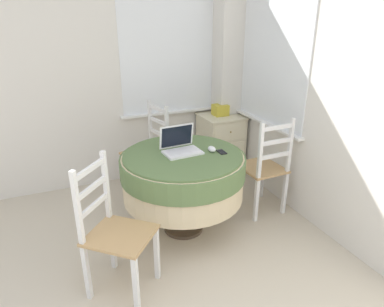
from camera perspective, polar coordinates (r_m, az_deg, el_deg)
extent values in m
cube|color=silver|center=(3.84, -23.13, 11.86)|extent=(4.25, 0.06, 2.55)
cube|color=white|center=(4.00, -4.05, 16.98)|extent=(1.10, 0.01, 1.42)
cube|color=white|center=(4.10, -3.64, 6.86)|extent=(1.18, 0.07, 0.02)
cube|color=white|center=(3.65, 13.38, 15.97)|extent=(0.01, 1.10, 1.42)
cube|color=white|center=(3.77, 12.06, 5.04)|extent=(0.07, 1.18, 0.02)
cube|color=silver|center=(4.18, 5.91, 14.19)|extent=(0.28, 0.28, 2.55)
cylinder|color=#4C3D2D|center=(3.25, -1.42, -12.14)|extent=(0.36, 0.36, 0.03)
cylinder|color=#4C3D2D|center=(3.06, -1.49, -6.49)|extent=(0.11, 0.11, 0.70)
cylinder|color=beige|center=(2.99, -1.52, -3.84)|extent=(1.05, 1.05, 0.38)
cylinder|color=#567042|center=(2.95, -1.54, -2.05)|extent=(1.07, 1.07, 0.18)
cylinder|color=#567042|center=(2.91, -1.56, -0.27)|extent=(1.02, 1.02, 0.02)
cube|color=white|center=(2.92, -1.57, 0.17)|extent=(0.33, 0.23, 0.02)
cube|color=silver|center=(2.92, -1.70, 0.46)|extent=(0.28, 0.14, 0.00)
cube|color=white|center=(2.98, -2.59, 2.92)|extent=(0.32, 0.06, 0.21)
cube|color=black|center=(2.97, -2.55, 2.91)|extent=(0.28, 0.05, 0.18)
ellipsoid|color=white|center=(2.95, 3.32, 0.75)|extent=(0.06, 0.09, 0.05)
cube|color=black|center=(2.95, 4.96, 0.27)|extent=(0.06, 0.11, 0.01)
cube|color=black|center=(2.95, 4.96, 0.38)|extent=(0.05, 0.08, 0.00)
cube|color=tan|center=(3.72, -7.89, -0.07)|extent=(0.51, 0.48, 0.02)
cube|color=white|center=(3.87, -11.34, -3.15)|extent=(0.04, 0.04, 0.44)
cube|color=white|center=(3.60, -8.89, -4.97)|extent=(0.04, 0.04, 0.44)
cube|color=white|center=(4.03, -6.65, -1.79)|extent=(0.04, 0.04, 0.44)
cube|color=white|center=(3.77, -3.99, -3.43)|extent=(0.04, 0.04, 0.44)
cube|color=white|center=(3.85, -6.98, 5.05)|extent=(0.04, 0.04, 0.52)
cube|color=white|center=(3.58, -4.20, 3.83)|extent=(0.04, 0.04, 0.52)
cube|color=white|center=(3.66, -5.76, 7.42)|extent=(0.11, 0.33, 0.04)
cube|color=white|center=(3.70, -5.68, 5.39)|extent=(0.11, 0.33, 0.04)
cube|color=white|center=(3.74, -5.60, 3.40)|extent=(0.11, 0.33, 0.04)
cube|color=tan|center=(3.43, 11.45, -2.32)|extent=(0.40, 0.44, 0.02)
cube|color=white|center=(3.75, 11.59, -4.02)|extent=(0.04, 0.04, 0.44)
cube|color=white|center=(3.58, 7.26, -5.08)|extent=(0.04, 0.04, 0.44)
cube|color=white|center=(3.50, 15.17, -6.41)|extent=(0.04, 0.04, 0.44)
cube|color=white|center=(3.31, 10.67, -7.71)|extent=(0.04, 0.04, 0.44)
cube|color=white|center=(3.29, 16.03, 1.30)|extent=(0.03, 0.03, 0.52)
cube|color=white|center=(3.09, 11.32, 0.40)|extent=(0.03, 0.03, 0.52)
cube|color=white|center=(3.13, 14.08, 4.25)|extent=(0.33, 0.03, 0.04)
cube|color=white|center=(3.17, 13.85, 1.92)|extent=(0.33, 0.03, 0.04)
cube|color=white|center=(3.22, 13.63, -0.35)|extent=(0.33, 0.03, 0.04)
cube|color=tan|center=(2.45, -11.83, -13.17)|extent=(0.57, 0.57, 0.02)
cube|color=white|center=(2.41, -9.34, -20.80)|extent=(0.05, 0.05, 0.44)
cube|color=white|center=(2.63, -5.90, -16.22)|extent=(0.05, 0.05, 0.44)
cube|color=white|center=(2.57, -17.13, -18.38)|extent=(0.05, 0.05, 0.44)
cube|color=white|center=(2.78, -13.14, -14.38)|extent=(0.05, 0.05, 0.44)
cube|color=white|center=(2.28, -18.55, -8.68)|extent=(0.05, 0.05, 0.52)
cube|color=white|center=(2.52, -14.13, -5.12)|extent=(0.05, 0.05, 0.52)
cube|color=white|center=(2.31, -16.74, -2.51)|extent=(0.24, 0.26, 0.04)
cube|color=white|center=(2.37, -16.38, -5.49)|extent=(0.24, 0.26, 0.04)
cube|color=white|center=(2.43, -16.04, -8.33)|extent=(0.24, 0.26, 0.04)
cube|color=beige|center=(4.24, 4.75, 1.49)|extent=(0.46, 0.46, 0.71)
cube|color=beige|center=(4.12, 4.91, 6.24)|extent=(0.48, 0.48, 0.02)
cube|color=beige|center=(3.97, 6.42, 3.60)|extent=(0.40, 0.01, 0.20)
sphere|color=olive|center=(3.96, 6.48, 3.56)|extent=(0.02, 0.02, 0.02)
cube|color=beige|center=(4.05, 6.28, 0.41)|extent=(0.40, 0.01, 0.20)
sphere|color=olive|center=(4.04, 6.33, 0.37)|extent=(0.02, 0.02, 0.02)
cube|color=beige|center=(4.14, 6.14, -2.65)|extent=(0.40, 0.01, 0.20)
sphere|color=olive|center=(4.14, 6.20, -2.69)|extent=(0.02, 0.02, 0.02)
cube|color=gold|center=(4.11, 4.74, 7.25)|extent=(0.17, 0.16, 0.13)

